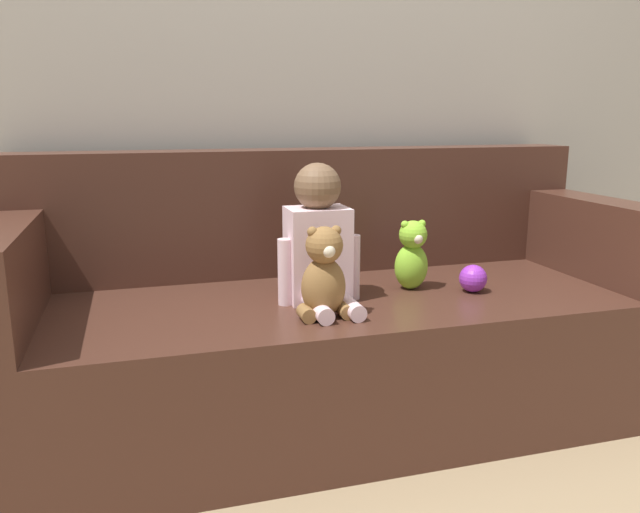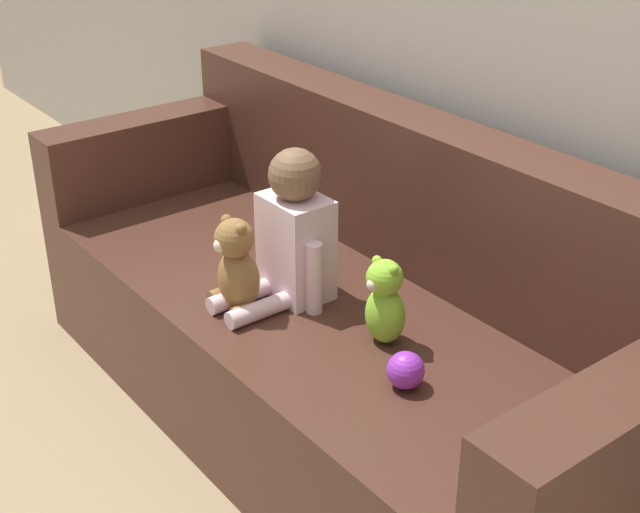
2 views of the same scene
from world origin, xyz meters
name	(u,v)px [view 2 (image 2 of 2)]	position (x,y,z in m)	size (l,w,h in m)	color
ground_plane	(330,423)	(0.00, 0.00, 0.00)	(12.00, 12.00, 0.00)	#9E8460
couch	(346,326)	(0.00, 0.05, 0.32)	(2.07, 0.83, 0.88)	#47281E
person_baby	(292,235)	(-0.07, -0.08, 0.62)	(0.26, 0.32, 0.42)	silver
teddy_bear_brown	(237,267)	(-0.10, -0.23, 0.56)	(0.15, 0.12, 0.26)	olive
plush_toy_side	(385,302)	(0.26, -0.03, 0.55)	(0.11, 0.11, 0.23)	#8CD133
toy_ball	(406,370)	(0.44, -0.12, 0.48)	(0.09, 0.09, 0.09)	purple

